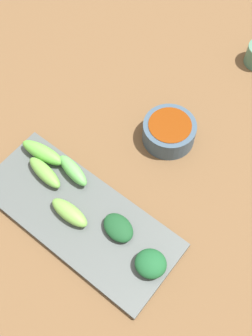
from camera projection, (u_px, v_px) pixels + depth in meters
The scene contains 9 objects.
tabletop at pixel (131, 178), 0.81m from camera, with size 2.10×2.10×0.02m, color brown.
sauce_bowl at pixel (169, 131), 0.82m from camera, with size 0.10×0.10×0.05m.
serving_plate at pixel (79, 216), 0.75m from camera, with size 0.15×0.37×0.01m, color #49504E.
broccoli_stalk_0 at pixel (70, 213), 0.73m from camera, with size 0.03×0.08×0.03m, color #6EA745.
broccoli_leafy_1 at pixel (118, 228), 0.72m from camera, with size 0.04×0.06×0.02m, color #174522.
broccoli_leafy_2 at pixel (151, 264), 0.69m from camera, with size 0.05×0.05×0.03m, color #195229.
broccoli_stalk_3 at pixel (45, 173), 0.77m from camera, with size 0.03×0.08×0.03m, color #66A241.
broccoli_stalk_4 at pixel (43, 153), 0.79m from camera, with size 0.03×0.09×0.03m, color #5EB23F.
broccoli_stalk_5 at pixel (73, 171), 0.77m from camera, with size 0.03×0.08×0.03m, color #5EB454.
Camera 1 is at (0.30, 0.23, 0.72)m, focal length 45.32 mm.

